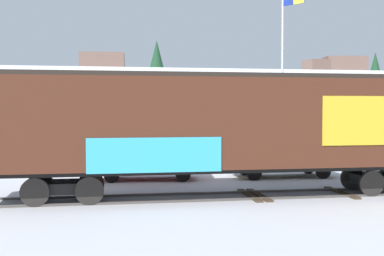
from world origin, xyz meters
The scene contains 7 objects.
ground_plane centered at (0.00, 0.00, 0.00)m, with size 260.00×260.00×0.00m, color #B2B5BC.
track centered at (-0.19, 0.00, 0.04)m, with size 60.01×2.69×0.08m.
freight_car centered at (-0.65, 0.00, 2.55)m, with size 17.48×3.02×4.37m.
flagpole centered at (4.92, 9.77, 6.03)m, with size 0.88×1.26×9.80m.
hillside centered at (-0.01, 67.68, 4.29)m, with size 152.97×39.16×12.93m.
parked_car_red centered at (-3.26, 4.92, 0.85)m, with size 4.57×2.32×1.67m.
parked_car_tan centered at (2.91, 4.71, 0.82)m, with size 4.68×2.07×1.64m.
Camera 1 is at (-5.05, -17.04, 3.09)m, focal length 46.95 mm.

